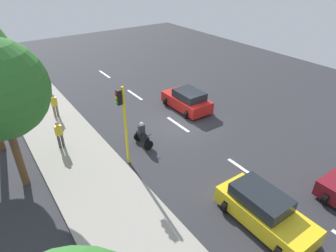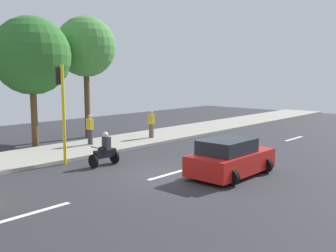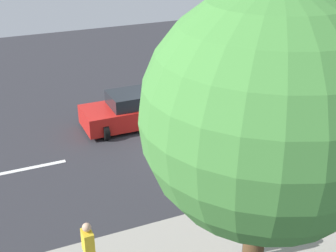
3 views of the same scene
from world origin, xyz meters
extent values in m
cube|color=#2D2D33|center=(0.00, 0.00, -0.05)|extent=(40.00, 60.00, 0.10)
cube|color=#9E998E|center=(7.00, 0.00, 0.07)|extent=(4.00, 60.00, 0.15)
cube|color=white|center=(0.00, -12.00, 0.01)|extent=(0.20, 2.40, 0.01)
cube|color=white|center=(0.00, -6.00, 0.01)|extent=(0.20, 2.40, 0.01)
cube|color=white|center=(0.00, 0.00, 0.01)|extent=(0.20, 2.40, 0.01)
cube|color=white|center=(0.00, 6.00, 0.01)|extent=(0.20, 2.40, 0.01)
cube|color=red|center=(-1.96, -1.59, 0.56)|extent=(1.90, 3.91, 0.80)
cube|color=#1E2328|center=(-1.96, -1.27, 1.24)|extent=(1.59, 2.19, 0.56)
cylinder|color=black|center=(-1.12, -2.88, 0.32)|extent=(0.64, 0.22, 0.64)
cylinder|color=black|center=(-2.80, -2.88, 0.32)|extent=(0.64, 0.22, 0.64)
cylinder|color=black|center=(-1.12, -0.30, 0.32)|extent=(0.64, 0.22, 0.64)
cylinder|color=black|center=(-2.80, -0.30, 0.32)|extent=(0.64, 0.22, 0.64)
cylinder|color=black|center=(3.19, 1.40, 0.30)|extent=(0.60, 0.10, 0.60)
cylinder|color=black|center=(3.19, 0.20, 0.30)|extent=(0.60, 0.10, 0.60)
cube|color=black|center=(3.19, 0.75, 0.55)|extent=(0.28, 1.10, 0.36)
sphere|color=black|center=(3.19, 0.95, 0.73)|extent=(0.32, 0.32, 0.32)
cylinder|color=black|center=(3.19, 1.30, 0.90)|extent=(0.55, 0.04, 0.04)
cube|color=#333338|center=(3.19, 0.65, 1.00)|extent=(0.36, 0.24, 0.60)
sphere|color=silver|center=(3.19, 0.70, 1.40)|extent=(0.26, 0.26, 0.26)
cylinder|color=#72604C|center=(6.38, -5.60, 0.57)|extent=(0.16, 0.16, 0.85)
cylinder|color=#72604C|center=(6.58, -5.60, 0.57)|extent=(0.16, 0.16, 0.85)
cube|color=gold|center=(6.48, -5.60, 1.30)|extent=(0.40, 0.24, 0.60)
sphere|color=tan|center=(6.48, -5.60, 1.73)|extent=(0.22, 0.22, 0.22)
cylinder|color=#3F3F3F|center=(7.27, -1.58, 0.57)|extent=(0.16, 0.16, 0.85)
cylinder|color=#3F3F3F|center=(7.47, -1.58, 0.57)|extent=(0.16, 0.16, 0.85)
cube|color=gold|center=(7.37, -1.58, 1.30)|extent=(0.40, 0.24, 0.60)
sphere|color=tan|center=(7.37, -1.58, 1.73)|extent=(0.22, 0.22, 0.22)
cylinder|color=yellow|center=(4.75, 1.80, 2.25)|extent=(0.14, 0.14, 4.50)
cube|color=black|center=(4.97, 1.80, 4.00)|extent=(0.24, 0.24, 0.76)
sphere|color=red|center=(5.09, 1.80, 4.24)|extent=(0.16, 0.16, 0.16)
sphere|color=#F2A50C|center=(5.09, 1.80, 4.00)|extent=(0.16, 0.16, 0.16)
sphere|color=green|center=(5.09, 1.80, 3.76)|extent=(0.16, 0.16, 0.16)
cylinder|color=brown|center=(9.81, 0.42, 1.80)|extent=(0.36, 0.36, 3.59)
sphere|color=#2D6B28|center=(9.81, 0.42, 5.10)|extent=(4.32, 4.32, 4.32)
cylinder|color=brown|center=(10.29, -3.59, 2.24)|extent=(0.36, 0.36, 4.49)
sphere|color=#478C3D|center=(10.29, -3.59, 5.82)|extent=(3.81, 3.81, 3.81)
camera|label=1|loc=(10.33, 13.63, 9.83)|focal=30.92mm
camera|label=2|loc=(-10.34, 11.59, 4.06)|focal=41.57mm
camera|label=3|loc=(15.44, -7.48, 8.60)|focal=49.82mm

